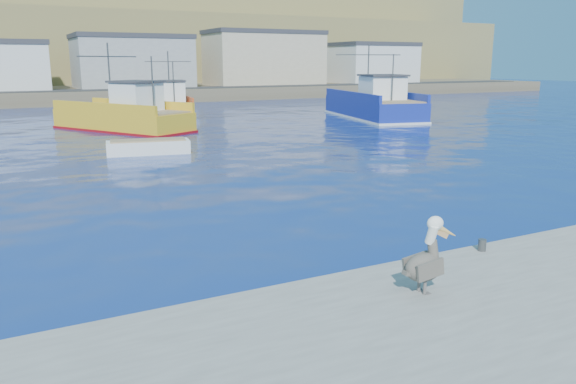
% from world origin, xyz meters
% --- Properties ---
extents(ground, '(260.00, 260.00, 0.00)m').
position_xyz_m(ground, '(0.00, 0.00, 0.00)').
color(ground, '#071453').
rests_on(ground, ground).
extents(dock_bollards, '(36.20, 0.20, 0.30)m').
position_xyz_m(dock_bollards, '(0.60, -3.40, 0.65)').
color(dock_bollards, '#4C4C4C').
rests_on(dock_bollards, dock).
extents(far_shore, '(200.00, 81.00, 24.00)m').
position_xyz_m(far_shore, '(0.00, 109.20, 8.98)').
color(far_shore, brown).
rests_on(far_shore, ground).
extents(trawler_yellow_b, '(9.22, 12.08, 6.56)m').
position_xyz_m(trawler_yellow_b, '(1.22, 30.47, 1.06)').
color(trawler_yellow_b, gold).
rests_on(trawler_yellow_b, ground).
extents(trawler_blue, '(7.49, 14.23, 6.80)m').
position_xyz_m(trawler_blue, '(23.78, 29.82, 1.16)').
color(trawler_blue, navy).
rests_on(trawler_blue, ground).
extents(boat_orange, '(4.60, 8.94, 6.11)m').
position_xyz_m(boat_orange, '(7.99, 41.56, 1.04)').
color(boat_orange, '#C04419').
rests_on(boat_orange, ground).
extents(skiff_mid, '(4.77, 2.37, 0.99)m').
position_xyz_m(skiff_mid, '(0.06, 18.66, 0.32)').
color(skiff_mid, silver).
rests_on(skiff_mid, ground).
extents(skiff_far, '(2.58, 4.82, 0.99)m').
position_xyz_m(skiff_far, '(25.80, 36.33, 0.32)').
color(skiff_far, silver).
rests_on(skiff_far, ground).
extents(pelican, '(1.30, 0.56, 1.60)m').
position_xyz_m(pelican, '(-0.00, -4.74, 1.18)').
color(pelican, '#595451').
rests_on(pelican, dock).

